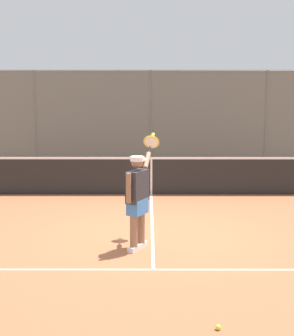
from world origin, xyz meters
name	(u,v)px	position (x,y,z in m)	size (l,w,h in m)	color
ground_plane	(152,236)	(0.00, 0.00, 0.00)	(60.00, 60.00, 0.00)	#A8603D
court_line_markings	(154,276)	(0.00, 1.99, 0.00)	(7.89, 9.76, 0.01)	white
fence_backdrop	(151,121)	(0.00, -8.39, 1.54)	(18.24, 1.37, 3.23)	slate
tennis_net	(151,175)	(0.00, -3.63, 0.49)	(10.14, 0.09, 1.07)	#2D2D2D
tennis_player	(138,195)	(0.26, 0.73, 0.94)	(0.60, 1.32, 1.91)	silver
tennis_ball_near_net	(218,327)	(-0.73, 3.65, 0.03)	(0.07, 0.07, 0.07)	#D6E042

